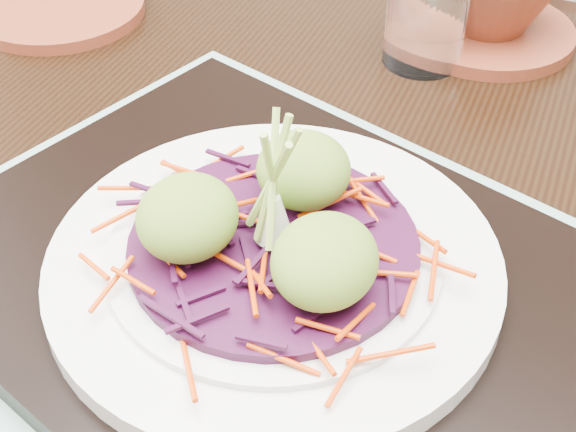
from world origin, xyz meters
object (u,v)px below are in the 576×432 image
at_px(white_plate, 274,262).
at_px(terracotta_side_plate, 60,9).
at_px(serving_tray, 274,283).
at_px(dining_table, 338,323).
at_px(terracotta_bowl_set, 491,8).
at_px(water_glass, 427,9).

distance_m(white_plate, terracotta_side_plate, 0.43).
bearing_deg(serving_tray, dining_table, 94.12).
relative_size(dining_table, terracotta_bowl_set, 5.78).
relative_size(dining_table, serving_tray, 2.84).
height_order(dining_table, terracotta_side_plate, terracotta_side_plate).
relative_size(water_glass, terracotta_bowl_set, 0.48).
relative_size(dining_table, white_plate, 4.37).
bearing_deg(white_plate, water_glass, 90.92).
bearing_deg(dining_table, terracotta_bowl_set, 83.43).
bearing_deg(terracotta_side_plate, white_plate, -35.81).
distance_m(dining_table, terracotta_side_plate, 0.42).
bearing_deg(terracotta_bowl_set, white_plate, -95.61).
bearing_deg(white_plate, dining_table, 78.05).
distance_m(dining_table, serving_tray, 0.13).
xyz_separation_m(serving_tray, terracotta_side_plate, (-0.35, 0.25, -0.01)).
bearing_deg(dining_table, terracotta_side_plate, 151.69).
xyz_separation_m(white_plate, water_glass, (-0.01, 0.31, 0.02)).
distance_m(white_plate, terracotta_bowl_set, 0.38).
xyz_separation_m(white_plate, terracotta_side_plate, (-0.35, 0.25, -0.03)).
bearing_deg(serving_tray, terracotta_bowl_set, 100.46).
bearing_deg(white_plate, terracotta_bowl_set, 84.39).
height_order(dining_table, terracotta_bowl_set, terracotta_bowl_set).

